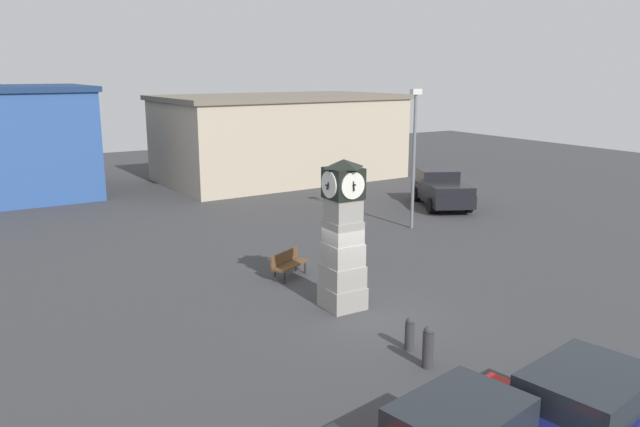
% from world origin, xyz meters
% --- Properties ---
extents(ground_plane, '(84.47, 84.47, 0.00)m').
position_xyz_m(ground_plane, '(0.00, 0.00, 0.00)').
color(ground_plane, '#38383A').
extents(clock_tower, '(1.28, 1.27, 4.57)m').
position_xyz_m(clock_tower, '(-0.26, 0.68, 2.15)').
color(clock_tower, gray).
rests_on(clock_tower, ground_plane).
extents(bollard_near_tower, '(0.28, 0.28, 1.07)m').
position_xyz_m(bollard_near_tower, '(-0.63, -3.70, 0.54)').
color(bollard_near_tower, '#333338').
rests_on(bollard_near_tower, ground_plane).
extents(bollard_mid_row, '(0.25, 0.25, 0.90)m').
position_xyz_m(bollard_mid_row, '(-0.39, -2.71, 0.45)').
color(bollard_mid_row, '#333338').
rests_on(bollard_mid_row, ground_plane).
extents(car_by_building, '(4.69, 2.77, 1.61)m').
position_xyz_m(car_by_building, '(-0.07, -7.79, 0.82)').
color(car_by_building, navy).
rests_on(car_by_building, ground_plane).
extents(pickup_truck, '(4.02, 5.42, 1.85)m').
position_xyz_m(pickup_truck, '(12.18, 10.17, 0.93)').
color(pickup_truck, black).
rests_on(pickup_truck, ground_plane).
extents(bench, '(1.67, 1.20, 0.90)m').
position_xyz_m(bench, '(-0.32, 4.08, 0.52)').
color(bench, brown).
rests_on(bench, ground_plane).
extents(street_lamp_far_side, '(0.50, 0.24, 6.29)m').
position_xyz_m(street_lamp_far_side, '(7.83, 7.31, 3.64)').
color(street_lamp_far_side, slate).
rests_on(street_lamp_far_side, ground_plane).
extents(storefront_low_left, '(15.85, 9.56, 5.53)m').
position_xyz_m(storefront_low_left, '(8.91, 22.44, 2.77)').
color(storefront_low_left, '#B7A88E').
rests_on(storefront_low_left, ground_plane).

